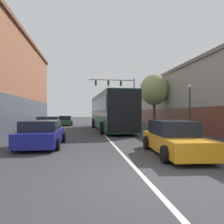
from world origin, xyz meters
TOP-DOWN VIEW (x-y plane):
  - ground_plane at (0.00, 0.00)m, footprint 160.00×160.00m
  - lane_center_line at (0.00, 16.36)m, footprint 0.14×44.71m
  - building_right_storefront at (10.85, 13.59)m, footprint 7.05×30.26m
  - bus at (0.97, 16.17)m, footprint 3.27×12.98m
  - hatchback_foreground at (2.12, 3.32)m, footprint 2.11×4.72m
  - parked_car_left_near at (-4.44, 12.91)m, footprint 2.13×4.16m
  - parked_car_left_mid at (-4.10, 24.86)m, footprint 2.07×4.35m
  - parked_car_left_far at (-3.74, 6.22)m, footprint 2.11×4.49m
  - traffic_signal_gantry at (4.08, 28.70)m, footprint 7.29×0.36m
  - street_lamp at (5.86, 9.27)m, footprint 0.28×0.28m
  - street_tree_near at (6.11, 17.89)m, footprint 3.10×2.79m

SIDE VIEW (x-z plane):
  - ground_plane at x=0.00m, z-range 0.00..0.00m
  - lane_center_line at x=0.00m, z-range 0.00..0.01m
  - parked_car_left_mid at x=-4.10m, z-range -0.03..1.26m
  - parked_car_left_far at x=-3.74m, z-range -0.03..1.31m
  - hatchback_foreground at x=2.12m, z-range -0.04..1.36m
  - parked_car_left_near at x=-4.44m, z-range -0.03..1.38m
  - bus at x=0.97m, z-range 0.21..3.69m
  - street_lamp at x=5.86m, z-range 0.16..3.90m
  - building_right_storefront at x=10.85m, z-range 0.12..6.35m
  - street_tree_near at x=6.11m, z-range 1.26..7.23m
  - traffic_signal_gantry at x=4.08m, z-range 1.69..8.86m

